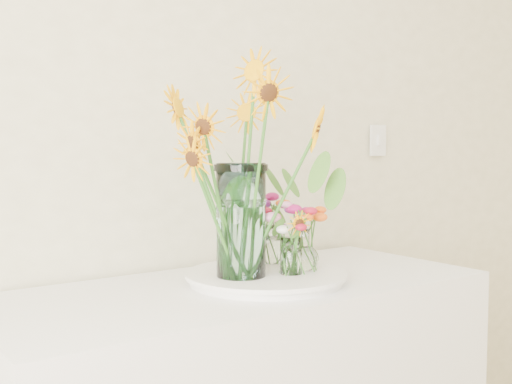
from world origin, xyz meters
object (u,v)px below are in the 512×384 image
mason_jar (241,221)px  small_vase_c (271,245)px  tray (266,278)px  small_vase_a (291,257)px  small_vase_b (304,250)px

mason_jar → small_vase_c: size_ratio=2.61×
tray → small_vase_a: 0.10m
mason_jar → tray: bearing=2.4°
mason_jar → small_vase_a: (0.13, -0.06, -0.10)m
tray → small_vase_a: (0.04, -0.06, 0.07)m
small_vase_a → small_vase_b: size_ratio=0.87×
small_vase_a → small_vase_b: small_vase_b is taller
small_vase_b → small_vase_c: size_ratio=1.02×
tray → small_vase_c: small_vase_c is taller
mason_jar → small_vase_c: bearing=30.5°
mason_jar → small_vase_c: 0.24m
tray → small_vase_c: 0.16m
small_vase_a → small_vase_c: small_vase_c is taller
tray → small_vase_b: small_vase_b is taller
small_vase_b → small_vase_c: 0.14m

